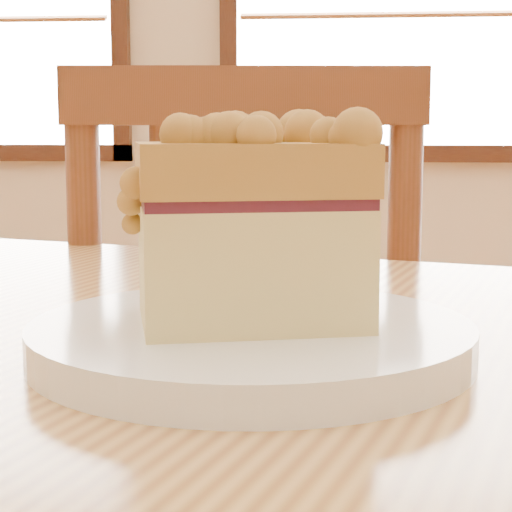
{
  "coord_description": "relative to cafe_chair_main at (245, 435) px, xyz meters",
  "views": [
    {
      "loc": [
        -0.03,
        -0.26,
        0.87
      ],
      "look_at": [
        -0.07,
        0.23,
        0.8
      ],
      "focal_mm": 62.0,
      "sensor_mm": 36.0,
      "label": 1
    }
  ],
  "objects": [
    {
      "name": "plate",
      "position": [
        0.07,
        -0.63,
        0.28
      ],
      "size": [
        0.24,
        0.24,
        0.02
      ],
      "color": "white",
      "rests_on": "cafe_table_main"
    },
    {
      "name": "cake_slice",
      "position": [
        0.07,
        -0.63,
        0.35
      ],
      "size": [
        0.14,
        0.12,
        0.11
      ],
      "rotation": [
        0.0,
        0.0,
        0.25
      ],
      "color": "#F4E589",
      "rests_on": "plate"
    },
    {
      "name": "cafe_chair_main",
      "position": [
        0.0,
        0.0,
        0.0
      ],
      "size": [
        0.47,
        0.47,
        0.95
      ],
      "rotation": [
        0.0,
        0.0,
        3.24
      ],
      "color": "brown",
      "rests_on": "ground"
    }
  ]
}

